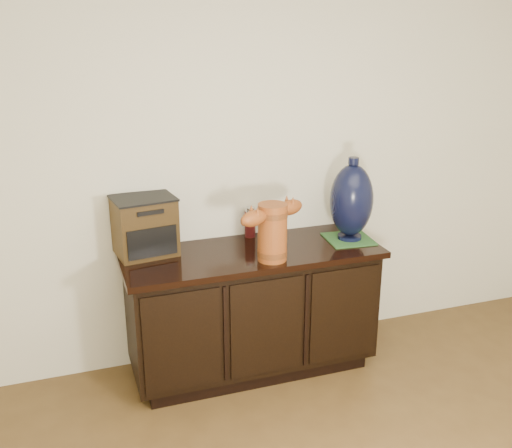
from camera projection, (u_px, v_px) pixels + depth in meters
name	position (u px, v px, depth m)	size (l,w,h in m)	color
sideboard	(252.00, 309.00, 3.49)	(1.46, 0.56, 0.75)	black
terracotta_vessel	(272.00, 229.00, 3.18)	(0.43, 0.26, 0.32)	#A04E1D
tv_radio	(145.00, 226.00, 3.27)	(0.36, 0.31, 0.33)	#36240D
green_mat	(349.00, 239.00, 3.53)	(0.26, 0.26, 0.01)	#2B5928
lamp_base	(351.00, 201.00, 3.46)	(0.27, 0.27, 0.49)	black
spray_can	(250.00, 222.00, 3.56)	(0.06, 0.06, 0.18)	#5F1012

